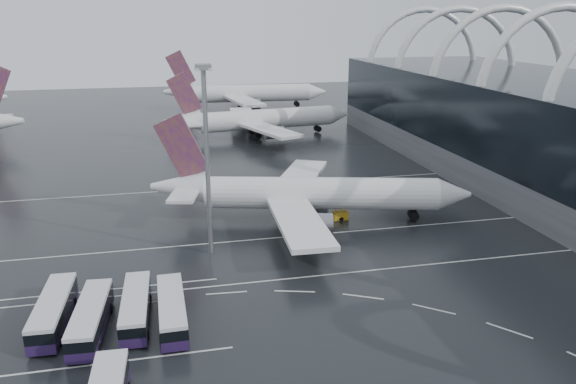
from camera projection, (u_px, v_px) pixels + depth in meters
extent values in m
plane|color=black|center=(292.00, 271.00, 74.34)|extent=(420.00, 420.00, 0.00)
torus|color=white|center=(554.00, 94.00, 107.15)|extent=(33.80, 1.80, 33.80)
torus|color=white|center=(498.00, 83.00, 124.82)|extent=(33.80, 1.80, 33.80)
torus|color=white|center=(455.00, 75.00, 142.49)|extent=(33.80, 1.80, 33.80)
torus|color=white|center=(422.00, 68.00, 160.16)|extent=(33.80, 1.80, 33.80)
cube|color=silver|center=(296.00, 278.00, 72.48)|extent=(120.00, 0.25, 0.01)
cube|color=silver|center=(274.00, 238.00, 85.50)|extent=(120.00, 0.25, 0.01)
cube|color=silver|center=(246.00, 186.00, 111.54)|extent=(120.00, 0.25, 0.01)
cube|color=silver|center=(89.00, 365.00, 54.41)|extent=(28.00, 0.25, 0.01)
cube|color=silver|center=(103.00, 290.00, 69.29)|extent=(28.00, 0.25, 0.01)
cylinder|color=white|center=(321.00, 193.00, 91.76)|extent=(37.92, 14.37, 5.25)
cone|color=white|center=(454.00, 194.00, 91.23)|extent=(6.55, 6.42, 5.25)
cone|color=white|center=(179.00, 187.00, 92.06)|extent=(10.06, 7.31, 5.25)
cube|color=#4E1A6E|center=(182.00, 147.00, 90.02)|extent=(8.58, 2.67, 11.12)
cube|color=white|center=(189.00, 187.00, 92.02)|extent=(7.95, 16.79, 0.45)
cube|color=white|center=(298.00, 220.00, 81.23)|extent=(7.21, 22.85, 0.72)
cube|color=white|center=(299.00, 177.00, 102.79)|extent=(15.68, 23.09, 0.72)
cylinder|color=gray|center=(316.00, 223.00, 84.67)|extent=(5.58, 4.20, 3.08)
cylinder|color=gray|center=(314.00, 191.00, 100.20)|extent=(5.58, 4.20, 3.08)
cube|color=black|center=(299.00, 214.00, 92.94)|extent=(11.95, 8.28, 1.99)
cylinder|color=white|center=(268.00, 119.00, 156.26)|extent=(38.46, 10.50, 5.48)
cone|color=white|center=(339.00, 114.00, 163.53)|extent=(6.34, 6.18, 5.48)
cone|color=white|center=(182.00, 121.00, 148.08)|extent=(10.09, 6.69, 5.48)
cube|color=#4E1A6E|center=(184.00, 94.00, 146.29)|extent=(9.09, 1.77, 11.61)
cube|color=white|center=(189.00, 120.00, 148.71)|extent=(6.48, 17.41, 0.47)
cube|color=white|center=(268.00, 130.00, 144.63)|extent=(14.17, 24.45, 0.76)
cube|color=white|center=(243.00, 115.00, 165.72)|extent=(8.38, 24.04, 0.76)
cylinder|color=gray|center=(274.00, 133.00, 149.03)|extent=(5.57, 3.87, 3.21)
cylinder|color=gray|center=(255.00, 122.00, 164.22)|extent=(5.57, 3.87, 3.21)
cube|color=black|center=(255.00, 133.00, 156.14)|extent=(12.03, 7.50, 2.08)
cylinder|color=white|center=(252.00, 93.00, 203.01)|extent=(41.71, 8.70, 6.18)
cone|color=white|center=(317.00, 92.00, 206.67)|extent=(6.76, 6.56, 6.18)
cone|color=white|center=(179.00, 92.00, 198.70)|extent=(11.01, 6.82, 6.18)
cube|color=#4E1A6E|center=(181.00, 69.00, 196.49)|extent=(10.28, 1.27, 13.09)
cube|color=white|center=(185.00, 92.00, 199.03)|extent=(5.96, 19.43, 0.53)
cube|color=white|center=(243.00, 101.00, 190.02)|extent=(11.31, 27.44, 0.85)
cube|color=white|center=(238.00, 91.00, 215.08)|extent=(14.30, 27.65, 0.85)
cylinder|color=gray|center=(252.00, 104.00, 194.59)|extent=(6.07, 3.97, 3.62)
cylinder|color=gray|center=(247.00, 97.00, 212.64)|extent=(6.07, 3.97, 3.62)
cube|color=black|center=(241.00, 105.00, 203.64)|extent=(13.17, 7.59, 2.34)
cone|color=white|center=(0.00, 121.00, 141.60)|extent=(11.51, 7.11, 6.46)
cube|color=#26133C|center=(54.00, 318.00, 61.21)|extent=(3.41, 13.06, 1.10)
cube|color=black|center=(53.00, 308.00, 60.85)|extent=(3.45, 12.80, 1.30)
cube|color=silver|center=(52.00, 301.00, 60.59)|extent=(3.41, 13.06, 0.45)
cylinder|color=black|center=(61.00, 340.00, 57.68)|extent=(0.39, 1.01, 1.00)
cylinder|color=black|center=(32.00, 343.00, 57.20)|extent=(0.39, 1.01, 1.00)
cylinder|color=black|center=(75.00, 302.00, 65.46)|extent=(0.39, 1.01, 1.00)
cylinder|color=black|center=(50.00, 304.00, 64.98)|extent=(0.39, 1.01, 1.00)
cube|color=#26133C|center=(92.00, 325.00, 59.87)|extent=(3.75, 12.94, 1.08)
cube|color=black|center=(90.00, 315.00, 59.52)|extent=(3.79, 12.68, 1.28)
cube|color=silver|center=(89.00, 308.00, 59.26)|extent=(3.75, 12.94, 0.44)
cylinder|color=black|center=(99.00, 348.00, 56.34)|extent=(0.41, 1.00, 0.98)
cylinder|color=black|center=(70.00, 351.00, 55.94)|extent=(0.41, 1.00, 0.98)
cylinder|color=black|center=(111.00, 308.00, 64.04)|extent=(0.41, 1.00, 0.98)
cylinder|color=black|center=(86.00, 310.00, 63.64)|extent=(0.41, 1.00, 0.98)
cube|color=#26133C|center=(136.00, 314.00, 62.16)|extent=(3.07, 12.44, 1.05)
cube|color=black|center=(136.00, 304.00, 61.82)|extent=(3.12, 12.19, 1.24)
cube|color=silver|center=(135.00, 298.00, 61.57)|extent=(3.07, 12.44, 0.43)
cylinder|color=black|center=(147.00, 334.00, 58.82)|extent=(0.36, 0.96, 0.95)
cylinder|color=black|center=(121.00, 337.00, 58.33)|extent=(0.36, 0.96, 0.95)
cylinder|color=black|center=(150.00, 299.00, 66.23)|extent=(0.36, 0.96, 0.95)
cylinder|color=black|center=(127.00, 301.00, 65.73)|extent=(0.36, 0.96, 0.95)
cube|color=#26133C|center=(172.00, 316.00, 61.60)|extent=(2.99, 12.48, 1.05)
cube|color=black|center=(172.00, 307.00, 61.26)|extent=(3.04, 12.23, 1.24)
cube|color=silver|center=(171.00, 300.00, 61.00)|extent=(2.99, 12.48, 0.43)
cylinder|color=black|center=(187.00, 337.00, 58.33)|extent=(0.35, 0.96, 0.96)
cylinder|color=black|center=(161.00, 340.00, 57.73)|extent=(0.35, 0.96, 0.96)
cylinder|color=black|center=(182.00, 301.00, 65.71)|extent=(0.35, 0.96, 0.96)
cylinder|color=black|center=(159.00, 303.00, 65.10)|extent=(0.35, 0.96, 0.96)
cylinder|color=gray|center=(207.00, 166.00, 76.23)|extent=(0.64, 0.64, 25.80)
cube|color=gray|center=(203.00, 67.00, 72.26)|extent=(2.03, 2.03, 0.74)
cube|color=white|center=(203.00, 69.00, 72.35)|extent=(1.84, 1.84, 0.37)
cube|color=slate|center=(400.00, 190.00, 106.59)|extent=(2.48, 1.46, 1.35)
cube|color=gold|center=(340.00, 215.00, 93.15)|extent=(2.50, 1.47, 1.36)
cube|color=slate|center=(419.00, 189.00, 107.67)|extent=(2.06, 1.21, 1.12)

